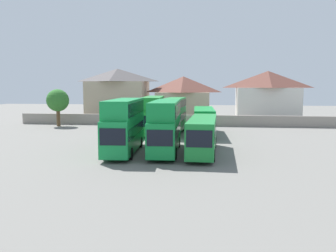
# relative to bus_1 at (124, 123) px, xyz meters

# --- Properties ---
(ground) EXTENTS (140.00, 140.00, 0.00)m
(ground) POSITION_rel_bus_1_xyz_m (3.89, 18.28, -2.93)
(ground) COLOR slate
(depot_boundary_wall) EXTENTS (56.00, 0.50, 1.80)m
(depot_boundary_wall) POSITION_rel_bus_1_xyz_m (3.89, 24.16, -2.03)
(depot_boundary_wall) COLOR gray
(depot_boundary_wall) RESTS_ON ground
(bus_1) EXTENTS (3.12, 10.54, 5.23)m
(bus_1) POSITION_rel_bus_1_xyz_m (0.00, 0.00, 0.00)
(bus_1) COLOR #148D40
(bus_1) RESTS_ON ground
(bus_2) EXTENTS (2.94, 10.63, 5.09)m
(bus_2) POSITION_rel_bus_1_xyz_m (3.98, 0.50, -0.07)
(bus_2) COLOR #118539
(bus_2) RESTS_ON ground
(bus_3) EXTENTS (2.72, 11.18, 3.47)m
(bus_3) POSITION_rel_bus_1_xyz_m (7.61, 0.33, -0.96)
(bus_3) COLOR #198233
(bus_3) RESTS_ON ground
(bus_4) EXTENTS (3.24, 11.09, 5.07)m
(bus_4) POSITION_rel_bus_1_xyz_m (0.48, 14.24, -0.09)
(bus_4) COLOR #218A32
(bus_4) RESTS_ON ground
(bus_5) EXTENTS (2.91, 11.10, 4.85)m
(bus_5) POSITION_rel_bus_1_xyz_m (3.16, 14.40, -0.20)
(bus_5) COLOR #168938
(bus_5) RESTS_ON ground
(bus_6) EXTENTS (3.07, 11.31, 3.53)m
(bus_6) POSITION_rel_bus_1_xyz_m (7.41, 13.93, -0.92)
(bus_6) COLOR #108D34
(bus_6) RESTS_ON ground
(house_terrace_left) EXTENTS (11.21, 7.95, 9.73)m
(house_terrace_left) POSITION_rel_bus_1_xyz_m (-9.11, 31.38, 2.02)
(house_terrace_left) COLOR tan
(house_terrace_left) RESTS_ON ground
(house_terrace_centre) EXTENTS (10.01, 7.34, 8.27)m
(house_terrace_centre) POSITION_rel_bus_1_xyz_m (3.19, 31.72, 1.29)
(house_terrace_centre) COLOR tan
(house_terrace_centre) RESTS_ON ground
(house_terrace_right) EXTENTS (11.35, 6.57, 9.16)m
(house_terrace_right) POSITION_rel_bus_1_xyz_m (18.26, 31.31, 1.75)
(house_terrace_right) COLOR silver
(house_terrace_right) RESTS_ON ground
(tree_left_of_lot) EXTENTS (3.61, 3.61, 6.01)m
(tree_left_of_lot) POSITION_rel_bus_1_xyz_m (-16.33, 21.16, 1.22)
(tree_left_of_lot) COLOR brown
(tree_left_of_lot) RESTS_ON ground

